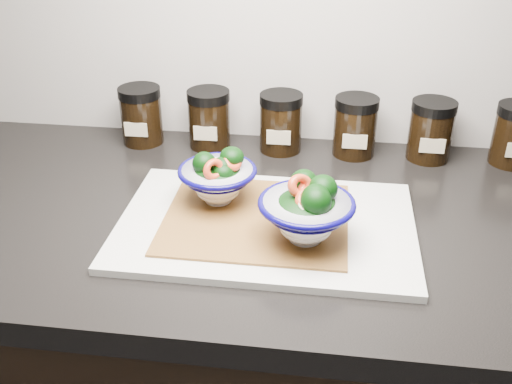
# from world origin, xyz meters

# --- Properties ---
(countertop) EXTENTS (3.50, 0.60, 0.04)m
(countertop) POSITION_xyz_m (0.00, 1.45, 0.88)
(countertop) COLOR black
(countertop) RESTS_ON cabinet
(cutting_board) EXTENTS (0.45, 0.30, 0.01)m
(cutting_board) POSITION_xyz_m (-0.01, 1.40, 0.91)
(cutting_board) COLOR silver
(cutting_board) RESTS_ON countertop
(bamboo_mat) EXTENTS (0.28, 0.24, 0.00)m
(bamboo_mat) POSITION_xyz_m (-0.02, 1.41, 0.91)
(bamboo_mat) COLOR #A67031
(bamboo_mat) RESTS_ON cutting_board
(bowl_left) EXTENTS (0.13, 0.13, 0.09)m
(bowl_left) POSITION_xyz_m (-0.09, 1.45, 0.96)
(bowl_left) COLOR white
(bowl_left) RESTS_ON bamboo_mat
(bowl_right) EXTENTS (0.14, 0.14, 0.11)m
(bowl_right) POSITION_xyz_m (0.06, 1.36, 0.96)
(bowl_right) COLOR white
(bowl_right) RESTS_ON bamboo_mat
(spice_jar_a) EXTENTS (0.08, 0.08, 0.11)m
(spice_jar_a) POSITION_xyz_m (-0.29, 1.69, 0.96)
(spice_jar_a) COLOR black
(spice_jar_a) RESTS_ON countertop
(spice_jar_b) EXTENTS (0.08, 0.08, 0.11)m
(spice_jar_b) POSITION_xyz_m (-0.15, 1.69, 0.96)
(spice_jar_b) COLOR black
(spice_jar_b) RESTS_ON countertop
(spice_jar_c) EXTENTS (0.08, 0.08, 0.11)m
(spice_jar_c) POSITION_xyz_m (-0.01, 1.69, 0.96)
(spice_jar_c) COLOR black
(spice_jar_c) RESTS_ON countertop
(spice_jar_d) EXTENTS (0.08, 0.08, 0.11)m
(spice_jar_d) POSITION_xyz_m (0.13, 1.69, 0.96)
(spice_jar_d) COLOR black
(spice_jar_d) RESTS_ON countertop
(spice_jar_e) EXTENTS (0.08, 0.08, 0.11)m
(spice_jar_e) POSITION_xyz_m (0.27, 1.69, 0.96)
(spice_jar_e) COLOR black
(spice_jar_e) RESTS_ON countertop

